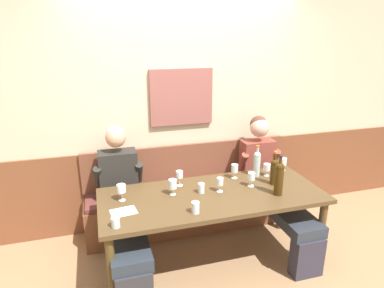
{
  "coord_description": "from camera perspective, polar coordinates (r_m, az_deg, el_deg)",
  "views": [
    {
      "loc": [
        -0.96,
        -2.44,
        2.13
      ],
      "look_at": [
        -0.11,
        0.45,
        1.13
      ],
      "focal_mm": 31.5,
      "sensor_mm": 36.0,
      "label": 1
    }
  ],
  "objects": [
    {
      "name": "wine_bottle_clear_water",
      "position": [
        3.12,
        14.53,
        -5.53
      ],
      "size": [
        0.08,
        0.08,
        0.38
      ],
      "color": "#3B270B",
      "rests_on": "dining_table"
    },
    {
      "name": "ground_plane",
      "position": [
        3.39,
        4.2,
        -20.88
      ],
      "size": [
        6.8,
        6.8,
        0.02
      ],
      "primitive_type": "cube",
      "color": "#9A7450",
      "rests_on": "ground"
    },
    {
      "name": "tasting_sheet_left_guest",
      "position": [
        2.88,
        -11.52,
        -11.17
      ],
      "size": [
        0.23,
        0.18,
        0.0
      ],
      "primitive_type": "cube",
      "rotation": [
        0.0,
        0.0,
        0.14
      ],
      "color": "white",
      "rests_on": "dining_table"
    },
    {
      "name": "wine_glass_right_end",
      "position": [
        3.52,
        12.55,
        -3.89
      ],
      "size": [
        0.07,
        0.07,
        0.13
      ],
      "color": "silver",
      "rests_on": "dining_table"
    },
    {
      "name": "water_tumbler_left",
      "position": [
        3.11,
        1.58,
        -7.47
      ],
      "size": [
        0.06,
        0.06,
        0.09
      ],
      "primitive_type": "cylinder",
      "color": "silver",
      "rests_on": "dining_table"
    },
    {
      "name": "dining_table",
      "position": [
        3.15,
        3.46,
        -9.76
      ],
      "size": [
        2.04,
        0.83,
        0.73
      ],
      "color": "#4D3921",
      "rests_on": "ground"
    },
    {
      "name": "wine_glass_left_end",
      "position": [
        3.01,
        -11.88,
        -7.49
      ],
      "size": [
        0.08,
        0.08,
        0.15
      ],
      "color": "silver",
      "rests_on": "dining_table"
    },
    {
      "name": "wine_glass_by_bottle",
      "position": [
        3.41,
        7.24,
        -4.16
      ],
      "size": [
        0.07,
        0.07,
        0.15
      ],
      "color": "silver",
      "rests_on": "dining_table"
    },
    {
      "name": "wine_glass_center_front",
      "position": [
        3.26,
        10.03,
        -5.48
      ],
      "size": [
        0.07,
        0.07,
        0.14
      ],
      "color": "silver",
      "rests_on": "dining_table"
    },
    {
      "name": "wine_glass_mid_left",
      "position": [
        3.7,
        15.14,
        -2.92
      ],
      "size": [
        0.08,
        0.08,
        0.14
      ],
      "color": "silver",
      "rests_on": "dining_table"
    },
    {
      "name": "wine_glass_near_bucket",
      "position": [
        3.12,
        4.76,
        -6.5
      ],
      "size": [
        0.06,
        0.06,
        0.14
      ],
      "color": "silver",
      "rests_on": "dining_table"
    },
    {
      "name": "wood_wainscot_panel",
      "position": [
        3.98,
        -0.85,
        -6.47
      ],
      "size": [
        6.8,
        0.03,
        0.92
      ],
      "primitive_type": "cube",
      "color": "brown",
      "rests_on": "ground"
    },
    {
      "name": "wine_bottle_amber_mid",
      "position": [
        3.49,
        10.92,
        -3.13
      ],
      "size": [
        0.07,
        0.07,
        0.33
      ],
      "color": "#AFCABE",
      "rests_on": "dining_table"
    },
    {
      "name": "wine_glass_center_rear",
      "position": [
        3.05,
        -3.3,
        -6.9
      ],
      "size": [
        0.07,
        0.07,
        0.15
      ],
      "color": "silver",
      "rests_on": "dining_table"
    },
    {
      "name": "room_wall_back",
      "position": [
        3.73,
        -1.16,
        7.1
      ],
      "size": [
        6.8,
        0.12,
        2.8
      ],
      "color": "beige",
      "rests_on": "ground"
    },
    {
      "name": "wine_bottle_green_tall",
      "position": [
        3.33,
        13.73,
        -4.38
      ],
      "size": [
        0.07,
        0.07,
        0.34
      ],
      "color": "#3E2A0B",
      "rests_on": "dining_table"
    },
    {
      "name": "water_tumbler_right",
      "position": [
        2.67,
        -12.82,
        -12.81
      ],
      "size": [
        0.07,
        0.07,
        0.08
      ],
      "primitive_type": "cylinder",
      "color": "silver",
      "rests_on": "dining_table"
    },
    {
      "name": "water_tumbler_center",
      "position": [
        2.78,
        0.58,
        -10.7
      ],
      "size": [
        0.07,
        0.07,
        0.1
      ],
      "primitive_type": "cylinder",
      "color": "silver",
      "rests_on": "dining_table"
    },
    {
      "name": "person_center_left_seat",
      "position": [
        3.7,
        13.31,
        -6.28
      ],
      "size": [
        0.48,
        1.25,
        1.25
      ],
      "color": "#2E2C3B",
      "rests_on": "ground"
    },
    {
      "name": "person_right_seat",
      "position": [
        3.28,
        -11.71,
        -9.53
      ],
      "size": [
        0.49,
        1.24,
        1.26
      ],
      "color": "#2F2F35",
      "rests_on": "ground"
    },
    {
      "name": "wine_glass_mid_right",
      "position": [
        3.22,
        -2.15,
        -5.31
      ],
      "size": [
        0.07,
        0.07,
        0.15
      ],
      "color": "silver",
      "rests_on": "dining_table"
    },
    {
      "name": "wall_bench",
      "position": [
        3.88,
        0.0,
        -10.12
      ],
      "size": [
        2.34,
        0.42,
        0.94
      ],
      "color": "brown",
      "rests_on": "ground"
    }
  ]
}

